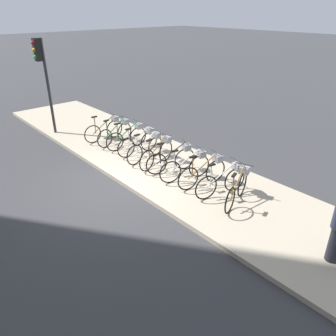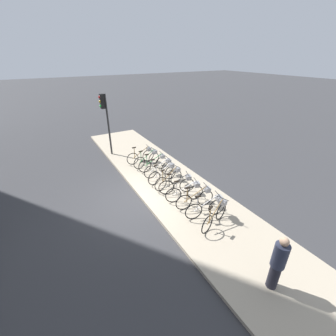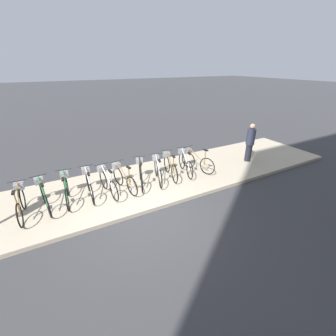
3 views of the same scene
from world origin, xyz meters
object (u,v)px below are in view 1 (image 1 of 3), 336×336
Objects in this scene: parked_bicycle_1 at (117,132)px; parked_bicycle_7 at (188,165)px; parked_bicycle_8 at (205,171)px; traffic_light at (42,67)px; parked_bicycle_5 at (159,152)px; parked_bicycle_6 at (174,158)px; parked_bicycle_4 at (147,147)px; parked_bicycle_10 at (238,187)px; parked_bicycle_0 at (106,128)px; parked_bicycle_9 at (224,179)px; parked_bicycle_3 at (140,141)px; parked_bicycle_2 at (129,136)px.

parked_bicycle_1 and parked_bicycle_7 have the same top height.
traffic_light is (-6.65, -1.36, 2.03)m from parked_bicycle_8.
parked_bicycle_7 is at bearing 11.63° from traffic_light.
parked_bicycle_6 is at bearing 4.40° from parked_bicycle_5.
parked_bicycle_4 is 2.33m from parked_bicycle_8.
parked_bicycle_5 is (0.53, 0.01, 0.00)m from parked_bicycle_4.
parked_bicycle_8 and parked_bicycle_10 have the same top height.
parked_bicycle_6 and parked_bicycle_7 have the same top height.
parked_bicycle_5 is at bearing 1.00° from parked_bicycle_0.
parked_bicycle_1 is 2.32m from parked_bicycle_5.
parked_bicycle_9 is at bearing 4.90° from parked_bicycle_7.
parked_bicycle_5 is 1.03× the size of parked_bicycle_10.
parked_bicycle_7 is (4.14, 0.06, 0.00)m from parked_bicycle_0.
parked_bicycle_6 is 0.99× the size of parked_bicycle_7.
parked_bicycle_0 is at bearing -178.72° from parked_bicycle_10.
parked_bicycle_1 is 1.79m from parked_bicycle_4.
parked_bicycle_5 is 0.45× the size of traffic_light.
parked_bicycle_1 and parked_bicycle_6 have the same top height.
parked_bicycle_6 and parked_bicycle_9 have the same top height.
parked_bicycle_10 is 0.43× the size of traffic_light.
parked_bicycle_8 is (0.54, 0.11, 0.00)m from parked_bicycle_7.
parked_bicycle_10 is (5.80, 0.13, 0.00)m from parked_bicycle_0.
parked_bicycle_0 and parked_bicycle_10 have the same top height.
parked_bicycle_5 is at bearing -177.40° from parked_bicycle_9.
parked_bicycle_1 and parked_bicycle_8 have the same top height.
parked_bicycle_4 is at bearing 0.96° from parked_bicycle_0.
parked_bicycle_6 is 0.63m from parked_bicycle_7.
parked_bicycle_6 is 0.97× the size of parked_bicycle_8.
traffic_light is at bearing -168.42° from parked_bicycle_8.
parked_bicycle_7 is at bearing -0.50° from parked_bicycle_1.
parked_bicycle_3 is at bearing 179.57° from parked_bicycle_10.
parked_bicycle_1 is at bearing -179.15° from parked_bicycle_9.
parked_bicycle_3 and parked_bicycle_4 have the same top height.
parked_bicycle_9 is at bearing 0.85° from parked_bicycle_1.
parked_bicycle_7 is 1.20m from parked_bicycle_9.
parked_bicycle_0 is 1.82m from parked_bicycle_3.
parked_bicycle_8 is at bearing 178.18° from parked_bicycle_10.
parked_bicycle_6 and parked_bicycle_8 have the same top height.
parked_bicycle_8 is at bearing 3.24° from parked_bicycle_6.
parked_bicycle_5 is at bearing -176.35° from parked_bicycle_8.
parked_bicycle_3 is 0.45× the size of traffic_light.
parked_bicycle_8 is 7.09m from traffic_light.
parked_bicycle_3 and parked_bicycle_9 have the same top height.
parked_bicycle_7 is at bearing 0.82° from parked_bicycle_0.
parked_bicycle_5 is 2.92m from parked_bicycle_10.
traffic_light is (-3.14, -1.37, 2.03)m from parked_bicycle_2.
traffic_light reaches higher than parked_bicycle_1.
parked_bicycle_0 is at bearing -170.83° from parked_bicycle_1.
parked_bicycle_1 and parked_bicycle_10 have the same top height.
parked_bicycle_8 is 0.45× the size of traffic_light.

